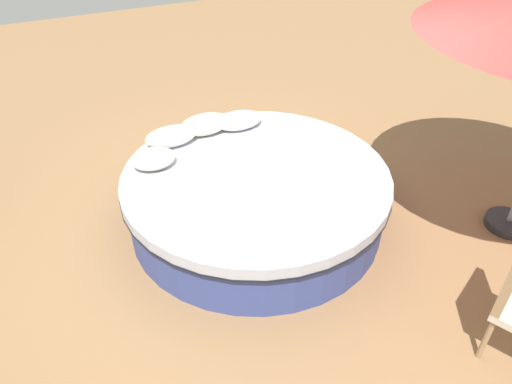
% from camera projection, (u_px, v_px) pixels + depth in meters
% --- Properties ---
extents(ground_plane, '(16.00, 16.00, 0.00)m').
position_uv_depth(ground_plane, '(256.00, 219.00, 4.77)').
color(ground_plane, olive).
extents(round_bed, '(2.54, 2.54, 0.57)m').
position_uv_depth(round_bed, '(256.00, 196.00, 4.60)').
color(round_bed, '#38478C').
rests_on(round_bed, ground_plane).
extents(throw_pillow_0, '(0.53, 0.35, 0.15)m').
position_uv_depth(throw_pillow_0, '(238.00, 120.00, 5.10)').
color(throw_pillow_0, white).
rests_on(throw_pillow_0, round_bed).
extents(throw_pillow_1, '(0.53, 0.30, 0.21)m').
position_uv_depth(throw_pillow_1, '(205.00, 124.00, 4.97)').
color(throw_pillow_1, beige).
rests_on(throw_pillow_1, round_bed).
extents(throw_pillow_2, '(0.53, 0.29, 0.19)m').
position_uv_depth(throw_pillow_2, '(171.00, 136.00, 4.78)').
color(throw_pillow_2, white).
rests_on(throw_pillow_2, round_bed).
extents(throw_pillow_3, '(0.42, 0.34, 0.16)m').
position_uv_depth(throw_pillow_3, '(154.00, 159.00, 4.48)').
color(throw_pillow_3, beige).
rests_on(throw_pillow_3, round_bed).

